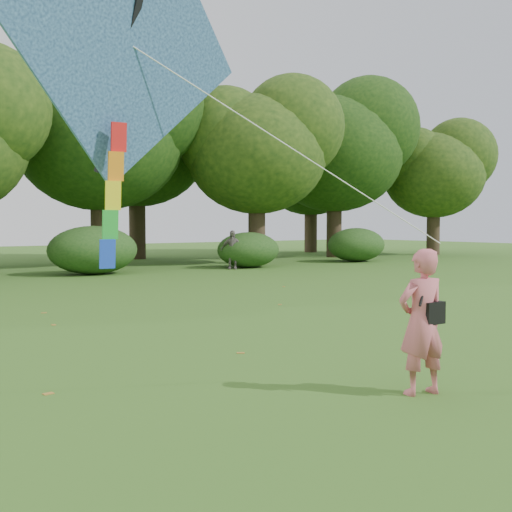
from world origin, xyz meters
TOP-DOWN VIEW (x-y plane):
  - ground at (0.00, 0.00)m, footprint 100.00×100.00m
  - man_kite_flyer at (-0.57, -0.92)m, footprint 0.69×0.53m
  - bystander_right at (8.85, 16.98)m, footprint 1.02×0.93m
  - crossbody_bag at (-0.45, -0.95)m, footprint 0.43×0.20m
  - flying_kite at (-3.97, -0.40)m, footprint 4.92×0.98m
  - tree_line at (1.67, 22.88)m, footprint 54.70×15.30m
  - fallen_leaves at (-0.48, 3.90)m, footprint 11.15×15.72m

SIDE VIEW (x-z plane):
  - ground at x=0.00m, z-range 0.00..0.00m
  - fallen_leaves at x=-0.48m, z-range 0.00..0.01m
  - bystander_right at x=8.85m, z-range 0.00..1.67m
  - man_kite_flyer at x=-0.57m, z-range 0.00..1.70m
  - crossbody_bag at x=-0.45m, z-range 0.62..1.31m
  - flying_kite at x=-3.97m, z-range 1.92..5.18m
  - tree_line at x=1.67m, z-range 0.86..10.35m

